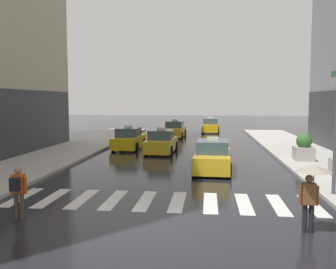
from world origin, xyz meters
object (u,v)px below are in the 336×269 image
object	(u,v)px
pedestrian_with_umbrella	(312,180)
planter_mid_block	(304,148)
pedestrian_with_backpack	(18,188)
taxi_fifth	(211,126)
taxi_second	(161,142)
taxi_third	(129,139)
taxi_lead	(213,157)
taxi_fourth	(175,130)

from	to	relation	value
pedestrian_with_umbrella	planter_mid_block	size ratio (longest dim) A/B	1.21
pedestrian_with_backpack	taxi_fifth	bearing A→B (deg)	79.12
taxi_fifth	planter_mid_block	world-z (taller)	taxi_fifth
taxi_second	planter_mid_block	distance (m)	9.54
taxi_third	planter_mid_block	world-z (taller)	taxi_third
pedestrian_with_backpack	taxi_lead	bearing A→B (deg)	54.57
taxi_fourth	planter_mid_block	bearing A→B (deg)	-58.24
taxi_second	pedestrian_with_backpack	size ratio (longest dim) A/B	2.79
taxi_lead	pedestrian_with_umbrella	size ratio (longest dim) A/B	2.38
pedestrian_with_umbrella	taxi_third	bearing A→B (deg)	117.43
taxi_fourth	pedestrian_with_umbrella	world-z (taller)	pedestrian_with_umbrella
taxi_lead	taxi_second	world-z (taller)	same
taxi_lead	pedestrian_with_umbrella	distance (m)	9.32
taxi_fourth	taxi_fifth	size ratio (longest dim) A/B	1.00
taxi_lead	taxi_fourth	size ratio (longest dim) A/B	1.00
taxi_lead	taxi_fifth	distance (m)	23.49
taxi_fifth	pedestrian_with_backpack	size ratio (longest dim) A/B	2.79
taxi_fifth	planter_mid_block	distance (m)	21.06
pedestrian_with_umbrella	planter_mid_block	bearing A→B (deg)	77.03
taxi_lead	pedestrian_with_backpack	world-z (taller)	taxi_lead
taxi_second	pedestrian_with_umbrella	distance (m)	16.59
taxi_fifth	pedestrian_with_umbrella	xyz separation A→B (m)	(2.58, -32.40, 0.79)
taxi_second	taxi_third	xyz separation A→B (m)	(-2.72, 1.71, 0.00)
taxi_fourth	taxi_lead	bearing A→B (deg)	-78.53
planter_mid_block	pedestrian_with_umbrella	bearing A→B (deg)	-102.97
taxi_third	pedestrian_with_backpack	distance (m)	16.81
taxi_lead	pedestrian_with_backpack	distance (m)	10.58
taxi_fourth	planter_mid_block	distance (m)	17.05
planter_mid_block	taxi_third	bearing A→B (deg)	156.50
taxi_lead	taxi_second	xyz separation A→B (m)	(-3.53, 6.48, 0.00)
taxi_lead	planter_mid_block	distance (m)	6.24
taxi_second	taxi_fourth	bearing A→B (deg)	90.23
taxi_lead	taxi_third	xyz separation A→B (m)	(-6.25, 8.19, 0.00)
taxi_second	pedestrian_with_umbrella	bearing A→B (deg)	-68.19
taxi_third	planter_mid_block	size ratio (longest dim) A/B	2.86
taxi_fourth	taxi_second	bearing A→B (deg)	-89.77
taxi_second	taxi_lead	bearing A→B (deg)	-61.40
taxi_second	planter_mid_block	world-z (taller)	taxi_second
pedestrian_with_backpack	taxi_fourth	bearing A→B (deg)	84.44
pedestrian_with_backpack	taxi_second	bearing A→B (deg)	80.23
pedestrian_with_backpack	pedestrian_with_umbrella	bearing A→B (deg)	-1.91
taxi_third	pedestrian_with_backpack	xyz separation A→B (m)	(0.12, -16.80, 0.25)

